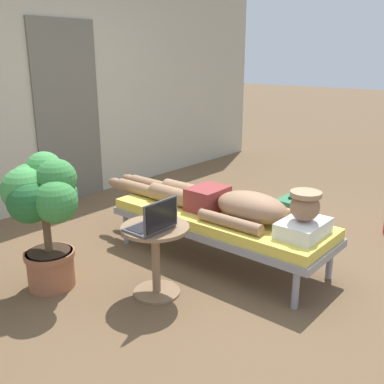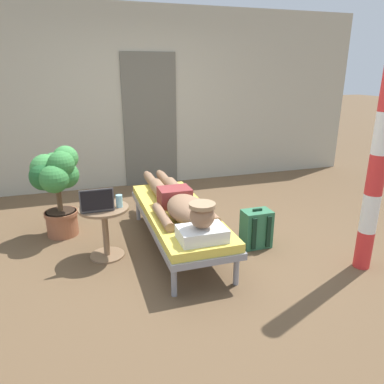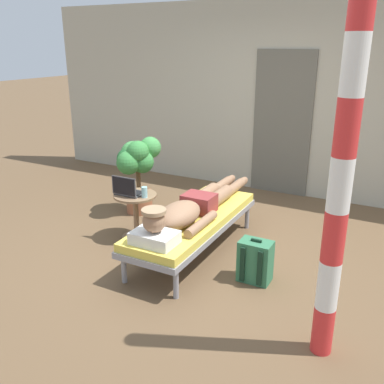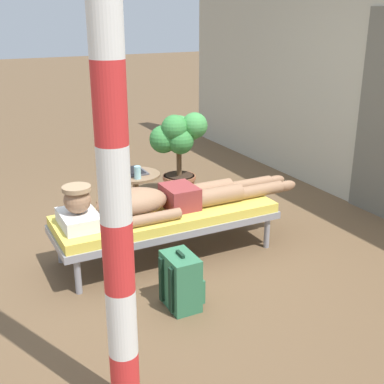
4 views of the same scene
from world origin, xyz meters
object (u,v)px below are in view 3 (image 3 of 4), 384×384
at_px(lounge_chair, 193,222).
at_px(person_reclining, 190,209).
at_px(porch_post, 340,185).
at_px(laptop, 128,190).
at_px(drink_glass, 144,192).
at_px(potted_plant, 137,164).
at_px(side_table, 136,208).
at_px(backpack, 255,261).

relative_size(lounge_chair, person_reclining, 0.88).
bearing_deg(lounge_chair, porch_post, -31.27).
height_order(laptop, drink_glass, laptop).
distance_m(lounge_chair, potted_plant, 1.40).
distance_m(potted_plant, porch_post, 3.23).
bearing_deg(side_table, person_reclining, -6.42).
height_order(side_table, porch_post, porch_post).
bearing_deg(porch_post, lounge_chair, 148.73).
relative_size(lounge_chair, side_table, 3.64).
bearing_deg(potted_plant, laptop, -62.55).
relative_size(drink_glass, potted_plant, 0.12).
bearing_deg(potted_plant, person_reclining, -32.69).
bearing_deg(side_table, laptop, -139.48).
height_order(potted_plant, porch_post, porch_post).
distance_m(side_table, porch_post, 2.64).
bearing_deg(side_table, lounge_chair, -0.85).
xyz_separation_m(side_table, drink_glass, (0.15, -0.03, 0.23)).
bearing_deg(drink_glass, potted_plant, 129.74).
bearing_deg(lounge_chair, drink_glass, -177.94).
relative_size(laptop, porch_post, 0.12).
bearing_deg(potted_plant, lounge_chair, -30.12).
distance_m(drink_glass, potted_plant, 0.92).
xyz_separation_m(lounge_chair, drink_glass, (-0.59, -0.02, 0.24)).
bearing_deg(side_table, backpack, -9.42).
bearing_deg(porch_post, drink_glass, 156.77).
bearing_deg(person_reclining, side_table, 173.58).
distance_m(person_reclining, laptop, 0.80).
bearing_deg(porch_post, potted_plant, 149.22).
height_order(person_reclining, backpack, person_reclining).
bearing_deg(side_table, drink_glass, -12.16).
bearing_deg(laptop, side_table, 40.52).
distance_m(backpack, potted_plant, 2.21).
distance_m(side_table, laptop, 0.24).
bearing_deg(laptop, potted_plant, 117.45).
distance_m(lounge_chair, laptop, 0.84).
relative_size(side_table, laptop, 1.69).
bearing_deg(laptop, person_reclining, -2.30).
distance_m(drink_glass, backpack, 1.44).
distance_m(laptop, porch_post, 2.61).
height_order(backpack, potted_plant, potted_plant).
xyz_separation_m(drink_glass, potted_plant, (-0.59, 0.70, 0.07)).
distance_m(lounge_chair, porch_post, 2.03).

